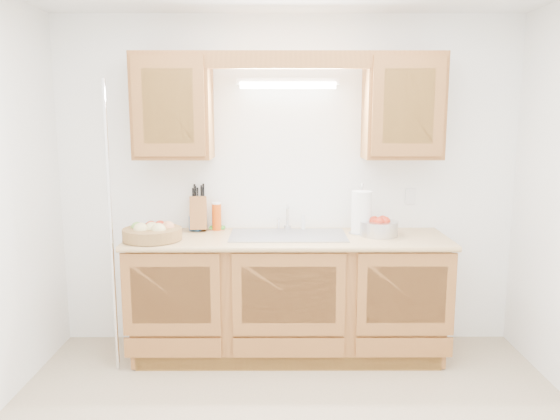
{
  "coord_description": "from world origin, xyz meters",
  "views": [
    {
      "loc": [
        -0.07,
        -2.67,
        1.75
      ],
      "look_at": [
        -0.06,
        0.85,
        1.15
      ],
      "focal_mm": 35.0,
      "sensor_mm": 36.0,
      "label": 1
    }
  ],
  "objects_px": {
    "knife_block": "(198,213)",
    "paper_towel": "(361,213)",
    "apple_bowl": "(379,227)",
    "fruit_basket": "(152,232)"
  },
  "relations": [
    {
      "from": "knife_block",
      "to": "paper_towel",
      "type": "xyz_separation_m",
      "value": [
        1.22,
        -0.15,
        0.03
      ]
    },
    {
      "from": "apple_bowl",
      "to": "fruit_basket",
      "type": "bearing_deg",
      "value": -174.87
    },
    {
      "from": "knife_block",
      "to": "paper_towel",
      "type": "bearing_deg",
      "value": -13.26
    },
    {
      "from": "fruit_basket",
      "to": "apple_bowl",
      "type": "height_order",
      "value": "apple_bowl"
    },
    {
      "from": "paper_towel",
      "to": "apple_bowl",
      "type": "height_order",
      "value": "paper_towel"
    },
    {
      "from": "paper_towel",
      "to": "apple_bowl",
      "type": "relative_size",
      "value": 1.04
    },
    {
      "from": "fruit_basket",
      "to": "apple_bowl",
      "type": "distance_m",
      "value": 1.62
    },
    {
      "from": "apple_bowl",
      "to": "knife_block",
      "type": "bearing_deg",
      "value": 171.15
    },
    {
      "from": "knife_block",
      "to": "paper_towel",
      "type": "height_order",
      "value": "paper_towel"
    },
    {
      "from": "knife_block",
      "to": "paper_towel",
      "type": "relative_size",
      "value": 0.97
    }
  ]
}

